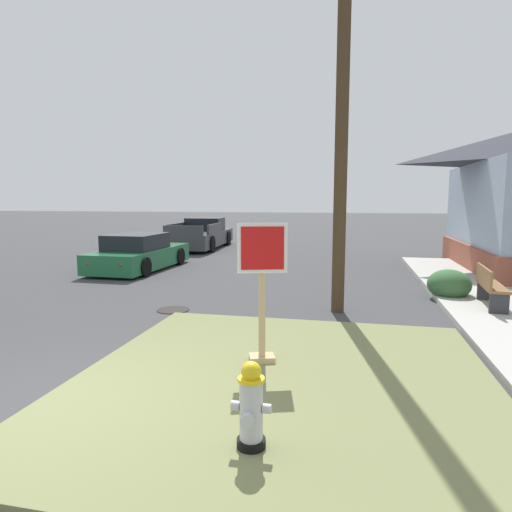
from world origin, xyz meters
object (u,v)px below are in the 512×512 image
at_px(fire_hydrant, 251,407).
at_px(stop_sign, 262,296).
at_px(manhole_cover, 173,310).
at_px(street_bench, 490,285).
at_px(parked_sedan_green, 139,254).
at_px(pickup_truck_charcoal, 202,236).
at_px(utility_pole, 344,51).

distance_m(fire_hydrant, stop_sign, 2.31).
bearing_deg(manhole_cover, street_bench, 11.32).
bearing_deg(parked_sedan_green, manhole_cover, -56.36).
bearing_deg(pickup_truck_charcoal, manhole_cover, -73.55).
relative_size(stop_sign, pickup_truck_charcoal, 0.35).
bearing_deg(manhole_cover, utility_pole, 10.40).
distance_m(fire_hydrant, utility_pole, 7.49).
bearing_deg(street_bench, pickup_truck_charcoal, 133.55).
bearing_deg(utility_pole, street_bench, 12.34).
bearing_deg(utility_pole, pickup_truck_charcoal, 121.67).
bearing_deg(fire_hydrant, stop_sign, 98.88).
bearing_deg(parked_sedan_green, fire_hydrant, -58.10).
xyz_separation_m(street_bench, utility_pole, (-3.18, -0.70, 4.77)).
bearing_deg(manhole_cover, stop_sign, -47.62).
distance_m(parked_sedan_green, street_bench, 10.77).
height_order(parked_sedan_green, street_bench, parked_sedan_green).
relative_size(parked_sedan_green, utility_pole, 0.43).
bearing_deg(parked_sedan_green, street_bench, -20.47).
bearing_deg(street_bench, fire_hydrant, -120.88).
distance_m(street_bench, utility_pole, 5.78).
relative_size(stop_sign, street_bench, 1.33).
relative_size(pickup_truck_charcoal, street_bench, 3.79).
height_order(fire_hydrant, parked_sedan_green, parked_sedan_green).
height_order(pickup_truck_charcoal, utility_pole, utility_pole).
xyz_separation_m(manhole_cover, street_bench, (6.69, 1.34, 0.58)).
relative_size(fire_hydrant, pickup_truck_charcoal, 0.15).
xyz_separation_m(pickup_truck_charcoal, street_bench, (10.28, -10.82, -0.03)).
xyz_separation_m(manhole_cover, parked_sedan_green, (-3.40, 5.11, 0.53)).
bearing_deg(manhole_cover, fire_hydrant, -59.95).
bearing_deg(manhole_cover, parked_sedan_green, 123.64).
height_order(street_bench, utility_pole, utility_pole).
relative_size(stop_sign, utility_pole, 0.19).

